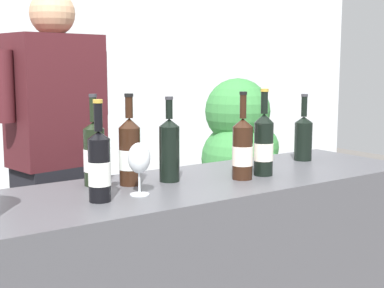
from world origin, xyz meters
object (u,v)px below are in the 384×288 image
(person_server, at_px, (58,181))
(potted_shrub, at_px, (242,157))
(wine_bottle_2, at_px, (243,149))
(wine_bottle_4, at_px, (99,166))
(wine_bottle_0, at_px, (264,144))
(wine_bottle_5, at_px, (169,149))
(wine_glass, at_px, (139,160))
(wine_bottle_6, at_px, (94,154))
(wine_bottle_1, at_px, (303,137))
(wine_bottle_7, at_px, (130,152))

(person_server, xyz_separation_m, potted_shrub, (1.50, 0.47, -0.10))
(person_server, height_order, potted_shrub, person_server)
(wine_bottle_2, xyz_separation_m, wine_bottle_4, (-0.63, -0.00, -0.00))
(wine_bottle_0, height_order, wine_bottle_5, wine_bottle_0)
(wine_bottle_2, relative_size, wine_bottle_4, 1.02)
(wine_glass, bearing_deg, potted_shrub, 39.21)
(wine_bottle_6, bearing_deg, potted_shrub, 32.35)
(wine_bottle_0, relative_size, wine_bottle_4, 1.04)
(wine_bottle_6, xyz_separation_m, person_server, (0.06, 0.52, -0.21))
(wine_bottle_2, bearing_deg, potted_shrub, 49.97)
(wine_bottle_2, distance_m, wine_bottle_6, 0.58)
(wine_glass, distance_m, potted_shrub, 1.96)
(wine_bottle_5, distance_m, wine_glass, 0.25)
(wine_bottle_0, xyz_separation_m, wine_bottle_1, (0.40, 0.16, -0.02))
(wine_bottle_6, distance_m, wine_bottle_7, 0.13)
(wine_bottle_6, relative_size, wine_glass, 1.86)
(wine_bottle_2, distance_m, wine_glass, 0.47)
(wine_bottle_1, distance_m, wine_bottle_7, 0.94)
(wine_bottle_7, height_order, person_server, person_server)
(wine_bottle_7, height_order, wine_glass, wine_bottle_7)
(wine_glass, bearing_deg, wine_bottle_7, 72.26)
(wine_bottle_4, bearing_deg, wine_bottle_0, 1.03)
(wine_bottle_0, bearing_deg, wine_bottle_1, 21.70)
(wine_glass, relative_size, person_server, 0.11)
(wine_bottle_4, height_order, potted_shrub, potted_shrub)
(wine_bottle_4, distance_m, wine_bottle_5, 0.39)
(wine_bottle_0, bearing_deg, wine_bottle_4, -178.97)
(wine_bottle_1, height_order, wine_bottle_5, wine_bottle_5)
(wine_bottle_4, distance_m, potted_shrub, 2.08)
(wine_bottle_2, bearing_deg, person_server, 122.26)
(wine_bottle_4, relative_size, wine_bottle_6, 0.99)
(wine_bottle_7, relative_size, potted_shrub, 0.27)
(wine_bottle_4, relative_size, wine_glass, 1.84)
(wine_bottle_2, distance_m, person_server, 0.92)
(wine_bottle_1, xyz_separation_m, wine_bottle_2, (-0.52, -0.17, 0.01))
(wine_bottle_0, distance_m, wine_bottle_5, 0.40)
(wine_bottle_4, distance_m, wine_glass, 0.15)
(wine_bottle_5, bearing_deg, wine_bottle_2, -26.63)
(wine_bottle_0, relative_size, wine_bottle_5, 1.07)
(wine_bottle_2, xyz_separation_m, wine_bottle_6, (-0.53, 0.23, -0.00))
(wine_bottle_5, xyz_separation_m, person_server, (-0.22, 0.62, -0.21))
(wine_bottle_1, xyz_separation_m, wine_glass, (-0.99, -0.17, 0.01))
(wine_bottle_7, bearing_deg, wine_bottle_6, 148.01)
(wine_bottle_0, bearing_deg, wine_bottle_5, 162.29)
(wine_bottle_5, bearing_deg, wine_bottle_4, -159.59)
(wine_bottle_1, relative_size, wine_bottle_2, 0.90)
(wine_bottle_5, relative_size, wine_glass, 1.79)
(wine_bottle_6, relative_size, person_server, 0.20)
(wine_bottle_4, xyz_separation_m, potted_shrub, (1.65, 1.22, -0.30))
(wine_bottle_0, bearing_deg, wine_glass, -178.96)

